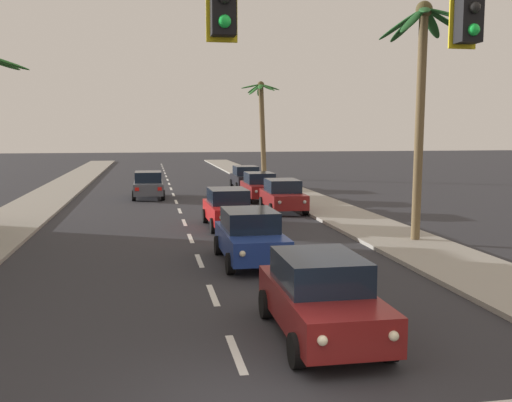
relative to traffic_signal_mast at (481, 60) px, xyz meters
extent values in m
cube|color=#9E998E|center=(4.62, 20.39, -5.11)|extent=(3.20, 110.00, 0.14)
cube|color=#9E998E|center=(-10.98, 20.39, -5.11)|extent=(3.20, 110.00, 0.14)
cube|color=silver|center=(-3.18, 2.66, -5.18)|extent=(0.16, 2.00, 0.01)
cube|color=silver|center=(-3.18, 6.72, -5.18)|extent=(0.16, 2.00, 0.01)
cube|color=silver|center=(-3.18, 10.77, -5.18)|extent=(0.16, 2.00, 0.01)
cube|color=silver|center=(-3.18, 14.83, -5.18)|extent=(0.16, 2.00, 0.01)
cube|color=silver|center=(-3.18, 18.88, -5.18)|extent=(0.16, 2.00, 0.01)
cube|color=silver|center=(-3.18, 22.94, -5.18)|extent=(0.16, 2.00, 0.01)
cube|color=silver|center=(-3.18, 26.99, -5.18)|extent=(0.16, 2.00, 0.01)
cube|color=silver|center=(-3.18, 31.05, -5.18)|extent=(0.16, 2.00, 0.01)
cube|color=silver|center=(-3.18, 35.10, -5.18)|extent=(0.16, 2.00, 0.01)
cube|color=silver|center=(-3.18, 39.15, -5.18)|extent=(0.16, 2.00, 0.01)
cube|color=silver|center=(-3.18, 43.21, -5.18)|extent=(0.16, 2.00, 0.01)
cube|color=silver|center=(-3.18, 47.26, -5.18)|extent=(0.16, 2.00, 0.01)
cube|color=silver|center=(-3.18, 51.32, -5.18)|extent=(0.16, 2.00, 0.01)
cube|color=silver|center=(-3.18, 55.37, -5.18)|extent=(0.16, 2.00, 0.01)
cube|color=silver|center=(-3.18, 59.43, -5.18)|extent=(0.16, 2.00, 0.01)
cube|color=silver|center=(-3.18, 63.48, -5.18)|extent=(0.16, 2.00, 0.01)
cube|color=silver|center=(-3.18, 67.54, -5.18)|extent=(0.16, 2.00, 0.01)
cube|color=black|center=(-0.22, -0.02, 0.69)|extent=(0.32, 0.26, 0.92)
sphere|color=black|center=(-0.22, -0.16, 0.69)|extent=(0.17, 0.17, 0.17)
sphere|color=#1EE54C|center=(-0.22, -0.16, 0.39)|extent=(0.17, 0.17, 0.17)
cube|color=yellow|center=(-0.22, 0.15, 0.69)|extent=(0.42, 0.03, 1.04)
cube|color=black|center=(-3.72, -0.02, 0.69)|extent=(0.32, 0.26, 0.92)
sphere|color=#1EE54C|center=(-3.72, -0.16, 0.39)|extent=(0.17, 0.17, 0.17)
cube|color=yellow|center=(-3.72, 0.15, 0.69)|extent=(0.42, 0.03, 1.04)
cube|color=maroon|center=(-1.35, 3.22, -4.50)|extent=(1.78, 4.31, 0.72)
cube|color=black|center=(-1.35, 3.37, -3.82)|extent=(1.61, 2.21, 0.64)
cylinder|color=black|center=(-0.49, 1.80, -4.86)|extent=(0.22, 0.64, 0.64)
cylinder|color=black|center=(-2.22, 1.81, -4.86)|extent=(0.22, 0.64, 0.64)
cylinder|color=black|center=(-0.48, 4.64, -4.86)|extent=(0.22, 0.64, 0.64)
cylinder|color=black|center=(-2.21, 4.64, -4.86)|extent=(0.22, 0.64, 0.64)
sphere|color=#F9EFC6|center=(-0.74, 1.05, -4.42)|extent=(0.18, 0.18, 0.18)
sphere|color=#F9EFC6|center=(-1.98, 1.05, -4.42)|extent=(0.18, 0.18, 0.18)
cube|color=red|center=(-0.68, 5.38, -4.40)|extent=(0.24, 0.06, 0.20)
cube|color=red|center=(-2.00, 5.38, -4.40)|extent=(0.24, 0.06, 0.20)
cube|color=navy|center=(-1.59, 10.22, -4.50)|extent=(1.79, 4.31, 0.72)
cube|color=black|center=(-1.59, 10.37, -3.82)|extent=(1.62, 2.21, 0.64)
cylinder|color=black|center=(-0.72, 8.81, -4.86)|extent=(0.23, 0.64, 0.64)
cylinder|color=black|center=(-2.44, 8.79, -4.86)|extent=(0.23, 0.64, 0.64)
cylinder|color=black|center=(-0.74, 11.65, -4.86)|extent=(0.23, 0.64, 0.64)
cylinder|color=black|center=(-2.46, 11.63, -4.86)|extent=(0.23, 0.64, 0.64)
sphere|color=#F9EFC6|center=(-0.95, 8.06, -4.42)|extent=(0.18, 0.18, 0.18)
sphere|color=#F9EFC6|center=(-2.19, 8.05, -4.42)|extent=(0.18, 0.18, 0.18)
cube|color=red|center=(-0.95, 12.39, -4.40)|extent=(0.24, 0.06, 0.20)
cube|color=red|center=(-2.27, 12.37, -4.40)|extent=(0.24, 0.06, 0.20)
cube|color=red|center=(-1.35, 17.22, -4.50)|extent=(1.85, 4.34, 0.72)
cube|color=black|center=(-1.36, 17.37, -3.82)|extent=(1.65, 2.23, 0.64)
cylinder|color=black|center=(-0.46, 15.82, -4.86)|extent=(0.23, 0.64, 0.64)
cylinder|color=black|center=(-2.19, 15.78, -4.86)|extent=(0.23, 0.64, 0.64)
cylinder|color=black|center=(-0.52, 18.66, -4.86)|extent=(0.23, 0.64, 0.64)
cylinder|color=black|center=(-2.25, 18.62, -4.86)|extent=(0.23, 0.64, 0.64)
sphere|color=#F9EFC6|center=(-0.69, 15.06, -4.42)|extent=(0.18, 0.18, 0.18)
sphere|color=#F9EFC6|center=(-1.93, 15.04, -4.42)|extent=(0.18, 0.18, 0.18)
cube|color=red|center=(-0.74, 19.39, -4.40)|extent=(0.24, 0.06, 0.20)
cube|color=red|center=(-2.06, 19.36, -4.40)|extent=(0.24, 0.06, 0.20)
cube|color=#4C515B|center=(-4.79, 29.29, -4.50)|extent=(1.77, 4.30, 0.72)
cube|color=black|center=(-4.79, 29.14, -3.82)|extent=(1.60, 2.20, 0.64)
cylinder|color=black|center=(-5.66, 30.70, -4.86)|extent=(0.22, 0.64, 0.64)
cylinder|color=black|center=(-3.93, 30.71, -4.86)|extent=(0.22, 0.64, 0.64)
cylinder|color=black|center=(-5.65, 27.87, -4.86)|extent=(0.22, 0.64, 0.64)
cylinder|color=black|center=(-3.93, 27.87, -4.86)|extent=(0.22, 0.64, 0.64)
sphere|color=#B2B2AD|center=(-5.42, 31.45, -4.42)|extent=(0.18, 0.18, 0.18)
sphere|color=#B2B2AD|center=(-4.18, 31.46, -4.42)|extent=(0.18, 0.18, 0.18)
cube|color=red|center=(-5.45, 27.12, -4.40)|extent=(0.24, 0.06, 0.20)
cube|color=red|center=(-4.13, 27.13, -4.40)|extent=(0.24, 0.06, 0.20)
cube|color=black|center=(2.15, 33.68, -4.50)|extent=(1.77, 4.30, 0.72)
cube|color=black|center=(2.15, 33.83, -3.82)|extent=(1.61, 2.20, 0.64)
cylinder|color=black|center=(3.01, 32.27, -4.86)|extent=(0.22, 0.64, 0.64)
cylinder|color=black|center=(1.29, 32.26, -4.86)|extent=(0.22, 0.64, 0.64)
cylinder|color=black|center=(3.01, 35.11, -4.86)|extent=(0.22, 0.64, 0.64)
cylinder|color=black|center=(1.28, 35.10, -4.86)|extent=(0.22, 0.64, 0.64)
sphere|color=#B2B2AD|center=(2.77, 31.52, -4.42)|extent=(0.18, 0.18, 0.18)
sphere|color=#B2B2AD|center=(1.53, 31.51, -4.42)|extent=(0.18, 0.18, 0.18)
cube|color=red|center=(2.80, 35.85, -4.40)|extent=(0.24, 0.06, 0.20)
cube|color=red|center=(1.48, 35.84, -4.40)|extent=(0.24, 0.06, 0.20)
cube|color=maroon|center=(2.10, 21.64, -4.50)|extent=(1.84, 4.33, 0.72)
cube|color=black|center=(2.11, 21.79, -3.82)|extent=(1.64, 2.23, 0.64)
cylinder|color=black|center=(2.94, 20.20, -4.86)|extent=(0.23, 0.64, 0.64)
cylinder|color=black|center=(1.21, 20.23, -4.86)|extent=(0.23, 0.64, 0.64)
cylinder|color=black|center=(2.99, 23.04, -4.86)|extent=(0.23, 0.64, 0.64)
cylinder|color=black|center=(1.27, 23.07, -4.86)|extent=(0.23, 0.64, 0.64)
sphere|color=#B2B2AD|center=(2.68, 19.45, -4.42)|extent=(0.18, 0.18, 0.18)
sphere|color=#B2B2AD|center=(1.44, 19.48, -4.42)|extent=(0.18, 0.18, 0.18)
cube|color=red|center=(2.81, 23.78, -4.40)|extent=(0.24, 0.06, 0.20)
cube|color=red|center=(1.49, 23.81, -4.40)|extent=(0.24, 0.06, 0.20)
cube|color=maroon|center=(1.87, 26.89, -4.50)|extent=(1.76, 4.30, 0.72)
cube|color=black|center=(1.87, 27.04, -3.82)|extent=(1.60, 2.20, 0.64)
cylinder|color=black|center=(2.74, 25.47, -4.86)|extent=(0.22, 0.64, 0.64)
cylinder|color=black|center=(1.01, 25.47, -4.86)|extent=(0.22, 0.64, 0.64)
cylinder|color=black|center=(2.74, 28.31, -4.86)|extent=(0.22, 0.64, 0.64)
cylinder|color=black|center=(1.01, 28.31, -4.86)|extent=(0.22, 0.64, 0.64)
sphere|color=#B2B2AD|center=(2.49, 24.72, -4.42)|extent=(0.18, 0.18, 0.18)
sphere|color=#B2B2AD|center=(1.25, 24.72, -4.42)|extent=(0.18, 0.18, 0.18)
cube|color=red|center=(2.53, 29.05, -4.40)|extent=(0.24, 0.06, 0.20)
cube|color=red|center=(1.21, 29.05, -4.40)|extent=(0.24, 0.06, 0.20)
cylinder|color=brown|center=(5.09, 12.37, -0.95)|extent=(0.39, 0.33, 8.47)
ellipsoid|color=#1E5123|center=(5.96, 12.32, 2.94)|extent=(1.76, 0.50, 1.02)
ellipsoid|color=#1E5123|center=(5.72, 12.98, 2.96)|extent=(1.52, 1.54, 0.97)
ellipsoid|color=#1E5123|center=(4.82, 13.12, 2.89)|extent=(1.01, 1.72, 1.11)
ellipsoid|color=#1E5123|center=(4.45, 12.81, 2.87)|extent=(1.62, 1.25, 1.14)
ellipsoid|color=#1E5123|center=(4.48, 11.90, 2.86)|extent=(1.57, 1.32, 1.16)
ellipsoid|color=#1E5123|center=(4.74, 11.54, 3.14)|extent=(1.15, 1.87, 0.62)
ellipsoid|color=#1E5123|center=(5.74, 11.73, 3.06)|extent=(1.56, 1.60, 0.78)
sphere|color=#4C4223|center=(5.12, 12.37, 3.33)|extent=(0.60, 0.60, 0.60)
cylinder|color=brown|center=(5.06, 42.41, -1.13)|extent=(0.75, 0.43, 8.11)
ellipsoid|color=#2D702D|center=(5.74, 42.51, 2.79)|extent=(1.76, 0.59, 0.59)
ellipsoid|color=#2D702D|center=(5.51, 43.01, 2.83)|extent=(1.53, 1.50, 0.52)
ellipsoid|color=#2D702D|center=(4.94, 43.17, 2.57)|extent=(0.49, 1.60, 1.02)
ellipsoid|color=#2D702D|center=(4.44, 43.08, 2.68)|extent=(1.27, 1.60, 0.81)
ellipsoid|color=#2D702D|center=(4.04, 42.49, 2.84)|extent=(1.77, 0.55, 0.50)
ellipsoid|color=#2D702D|center=(4.31, 41.98, 2.54)|extent=(1.48, 1.24, 1.08)
ellipsoid|color=#2D702D|center=(4.71, 41.60, 2.76)|extent=(0.78, 1.76, 0.65)
ellipsoid|color=#2D702D|center=(5.36, 41.74, 2.71)|extent=(1.28, 1.62, 0.76)
sphere|color=#4C4223|center=(4.90, 42.41, 2.97)|extent=(0.60, 0.60, 0.60)
camera|label=1|loc=(-4.71, -7.84, -1.01)|focal=41.07mm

